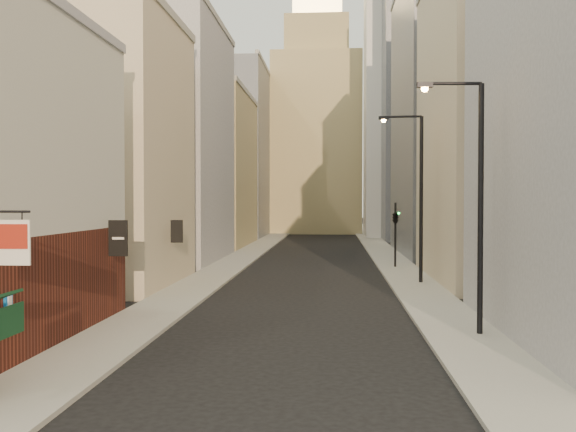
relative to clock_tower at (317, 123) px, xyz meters
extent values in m
cube|color=#98968B|center=(-5.50, -37.00, -17.56)|extent=(3.00, 140.00, 0.15)
cube|color=#98968B|center=(7.50, -37.00, -17.56)|extent=(3.00, 140.00, 0.15)
cube|color=maroon|center=(-5.10, -89.00, -13.33)|extent=(0.70, 0.10, 0.60)
cube|color=blue|center=(-6.95, -85.80, -15.43)|extent=(0.08, 0.40, 0.50)
cube|color=black|center=(-6.30, -78.00, -14.03)|extent=(0.80, 0.08, 1.50)
cube|color=black|center=(-6.30, -68.00, -14.23)|extent=(0.70, 0.08, 1.30)
cube|color=#C0AE8E|center=(-11.00, -66.00, -9.63)|extent=(8.00, 12.00, 16.00)
cube|color=gray|center=(-11.00, -50.00, -7.63)|extent=(8.00, 16.00, 20.00)
cube|color=tan|center=(-11.00, -32.00, -9.13)|extent=(8.00, 18.00, 17.00)
cube|color=gray|center=(-11.00, -12.00, -5.63)|extent=(8.00, 20.00, 24.00)
cube|color=#C0AE8E|center=(13.00, -62.00, -7.63)|extent=(8.00, 16.00, 20.00)
cube|color=gray|center=(13.00, -42.00, -4.63)|extent=(8.00, 20.00, 26.00)
cube|color=gray|center=(19.00, -14.00, 7.37)|extent=(20.00, 22.00, 50.00)
cube|color=tan|center=(0.00, 0.00, -3.63)|extent=(14.00, 14.00, 28.00)
cube|color=tan|center=(0.00, 0.00, 13.37)|extent=(10.00, 10.00, 6.00)
cylinder|color=#FFCC72|center=(0.00, 0.00, 18.87)|extent=(8.00, 8.00, 5.00)
cube|color=silver|center=(11.00, -14.00, -0.63)|extent=(8.00, 8.00, 34.00)
cylinder|color=black|center=(8.12, -79.47, -12.86)|extent=(0.21, 0.21, 9.54)
cylinder|color=black|center=(7.06, -79.53, -8.09)|extent=(2.12, 0.26, 0.13)
cube|color=black|center=(6.01, -79.60, -8.15)|extent=(0.60, 0.27, 0.19)
sphere|color=#F09B3C|center=(6.01, -79.60, -8.28)|extent=(0.25, 0.25, 0.25)
cylinder|color=black|center=(7.97, -64.31, -12.49)|extent=(0.23, 0.23, 10.29)
cylinder|color=black|center=(6.83, -64.23, -7.34)|extent=(2.29, 0.29, 0.14)
cube|color=black|center=(5.69, -64.15, -7.40)|extent=(0.64, 0.29, 0.21)
sphere|color=#F09B3C|center=(5.69, -64.15, -7.54)|extent=(0.27, 0.27, 0.27)
cylinder|color=black|center=(7.30, -55.15, -15.13)|extent=(0.16, 0.16, 5.00)
imported|color=black|center=(7.30, -55.15, -13.43)|extent=(0.78, 0.78, 1.54)
sphere|color=#19E533|center=(7.55, -55.15, -13.43)|extent=(0.16, 0.16, 0.16)
camera|label=1|loc=(2.59, -103.96, -12.46)|focal=40.00mm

